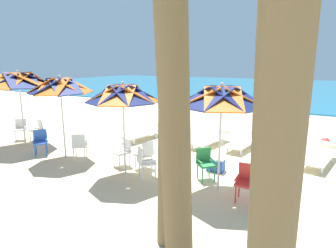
% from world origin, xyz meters
% --- Properties ---
extents(ground_plane, '(80.00, 80.00, 0.00)m').
position_xyz_m(ground_plane, '(0.00, 0.00, 0.00)').
color(ground_plane, beige).
extents(sea, '(80.00, 36.00, 0.10)m').
position_xyz_m(sea, '(0.00, 28.01, 0.05)').
color(sea, teal).
rests_on(sea, ground).
extents(surf_foam, '(80.00, 0.70, 0.01)m').
position_xyz_m(surf_foam, '(0.00, 9.71, 0.01)').
color(surf_foam, white).
rests_on(surf_foam, ground).
extents(beach_umbrella_0, '(2.15, 2.15, 2.68)m').
position_xyz_m(beach_umbrella_0, '(-0.30, -2.53, 2.32)').
color(beach_umbrella_0, silver).
rests_on(beach_umbrella_0, ground).
extents(plastic_chair_0, '(0.46, 0.49, 0.87)m').
position_xyz_m(plastic_chair_0, '(0.44, -2.76, 0.50)').
color(plastic_chair_0, red).
rests_on(plastic_chair_0, ground).
extents(plastic_chair_1, '(0.63, 0.63, 0.87)m').
position_xyz_m(plastic_chair_1, '(-0.84, -2.05, 0.50)').
color(plastic_chair_1, '#2D8C4C').
rests_on(plastic_chair_1, ground).
extents(beach_umbrella_1, '(2.00, 2.00, 2.64)m').
position_xyz_m(beach_umbrella_1, '(-2.92, -2.88, 2.28)').
color(beach_umbrella_1, silver).
rests_on(beach_umbrella_1, ground).
extents(plastic_chair_2, '(0.63, 0.63, 0.87)m').
position_xyz_m(plastic_chair_2, '(-2.31, -2.81, 0.50)').
color(plastic_chair_2, white).
rests_on(plastic_chair_2, ground).
extents(plastic_chair_3, '(0.58, 0.60, 0.87)m').
position_xyz_m(plastic_chair_3, '(-3.42, -2.30, 0.50)').
color(plastic_chair_3, white).
rests_on(plastic_chair_3, ground).
extents(plastic_chair_4, '(0.55, 0.52, 0.87)m').
position_xyz_m(plastic_chair_4, '(-2.68, -2.22, 0.50)').
color(plastic_chair_4, white).
rests_on(plastic_chair_4, ground).
extents(beach_umbrella_2, '(2.01, 2.01, 2.73)m').
position_xyz_m(beach_umbrella_2, '(-5.59, -2.65, 2.37)').
color(beach_umbrella_2, silver).
rests_on(beach_umbrella_2, ground).
extents(plastic_chair_5, '(0.63, 0.63, 0.87)m').
position_xyz_m(plastic_chair_5, '(-6.57, -2.83, 0.50)').
color(plastic_chair_5, blue).
rests_on(plastic_chair_5, ground).
extents(plastic_chair_6, '(0.62, 0.63, 0.87)m').
position_xyz_m(plastic_chair_6, '(-5.06, -2.51, 0.50)').
color(plastic_chair_6, white).
rests_on(plastic_chair_6, ground).
extents(beach_umbrella_3, '(2.59, 2.59, 2.85)m').
position_xyz_m(beach_umbrella_3, '(-8.08, -2.39, 2.48)').
color(beach_umbrella_3, silver).
rests_on(beach_umbrella_3, ground).
extents(plastic_chair_7, '(0.63, 0.63, 0.87)m').
position_xyz_m(plastic_chair_7, '(-8.97, -1.94, 0.50)').
color(plastic_chair_7, white).
rests_on(plastic_chair_7, ground).
extents(plastic_chair_8, '(0.54, 0.56, 0.87)m').
position_xyz_m(plastic_chair_8, '(-8.31, -1.65, 0.50)').
color(plastic_chair_8, white).
rests_on(plastic_chair_8, ground).
extents(sun_lounger_0, '(1.01, 2.22, 0.62)m').
position_xyz_m(sun_lounger_0, '(1.86, 0.77, 0.28)').
color(sun_lounger_0, white).
rests_on(sun_lounger_0, ground).
extents(sun_lounger_1, '(0.97, 2.22, 0.62)m').
position_xyz_m(sun_lounger_1, '(-0.62, 1.32, 0.28)').
color(sun_lounger_1, white).
rests_on(sun_lounger_1, ground).
extents(sun_lounger_2, '(1.08, 2.23, 0.62)m').
position_xyz_m(sun_lounger_2, '(-1.84, 1.06, 0.28)').
color(sun_lounger_2, white).
rests_on(sun_lounger_2, ground).
extents(sun_lounger_3, '(0.97, 2.22, 0.62)m').
position_xyz_m(sun_lounger_3, '(-4.59, 0.58, 0.28)').
color(sun_lounger_3, white).
rests_on(sun_lounger_3, ground).
extents(palm_tree_1, '(3.18, 2.85, 4.43)m').
position_xyz_m(palm_tree_1, '(1.57, -6.84, 2.71)').
color(palm_tree_1, brown).
rests_on(palm_tree_1, ground).
extents(palm_tree_2, '(2.68, 2.87, 5.21)m').
position_xyz_m(palm_tree_2, '(0.35, -6.17, 3.01)').
color(palm_tree_2, brown).
rests_on(palm_tree_2, ground).
extents(palm_tree_3, '(2.94, 2.76, 6.49)m').
position_xyz_m(palm_tree_3, '(-0.41, -4.89, 3.77)').
color(palm_tree_3, brown).
rests_on(palm_tree_3, ground).
extents(cooler_box, '(0.50, 0.34, 0.40)m').
position_xyz_m(cooler_box, '(-0.79, -1.34, 0.20)').
color(cooler_box, blue).
rests_on(cooler_box, ground).
extents(beach_ball, '(0.35, 0.35, 0.35)m').
position_xyz_m(beach_ball, '(2.01, 3.00, 0.17)').
color(beach_ball, red).
rests_on(beach_ball, ground).
extents(beachgoer_seated, '(0.30, 0.93, 0.92)m').
position_xyz_m(beachgoer_seated, '(-1.07, 7.98, 0.29)').
color(beachgoer_seated, '#2D4CA5').
rests_on(beachgoer_seated, ground).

